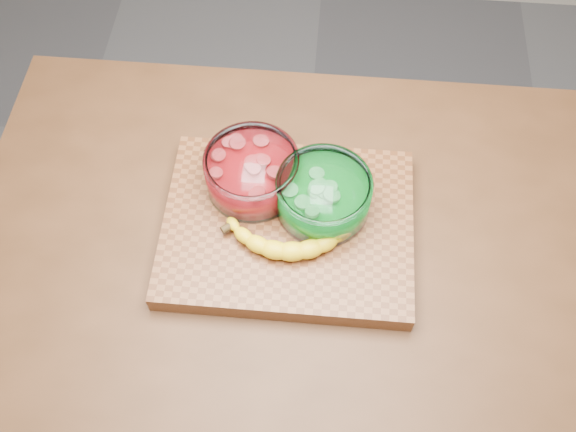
{
  "coord_description": "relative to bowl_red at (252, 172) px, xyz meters",
  "views": [
    {
      "loc": [
        0.05,
        -0.58,
        1.94
      ],
      "look_at": [
        0.0,
        0.0,
        0.96
      ],
      "focal_mm": 40.0,
      "sensor_mm": 36.0,
      "label": 1
    }
  ],
  "objects": [
    {
      "name": "ground",
      "position": [
        0.07,
        -0.07,
        -0.98
      ],
      "size": [
        3.5,
        3.5,
        0.0
      ],
      "primitive_type": "plane",
      "color": "#525256",
      "rests_on": "ground"
    },
    {
      "name": "counter",
      "position": [
        0.07,
        -0.07,
        -0.53
      ],
      "size": [
        1.2,
        0.8,
        0.9
      ],
      "primitive_type": "cube",
      "color": "#492A16",
      "rests_on": "ground"
    },
    {
      "name": "cutting_board",
      "position": [
        0.07,
        -0.07,
        -0.06
      ],
      "size": [
        0.45,
        0.35,
        0.04
      ],
      "primitive_type": "cube",
      "color": "brown",
      "rests_on": "counter"
    },
    {
      "name": "bowl_red",
      "position": [
        0.0,
        0.0,
        0.0
      ],
      "size": [
        0.17,
        0.17,
        0.08
      ],
      "color": "white",
      "rests_on": "cutting_board"
    },
    {
      "name": "bowl_green",
      "position": [
        0.13,
        -0.04,
        -0.0
      ],
      "size": [
        0.17,
        0.17,
        0.08
      ],
      "color": "white",
      "rests_on": "cutting_board"
    },
    {
      "name": "banana",
      "position": [
        0.08,
        -0.11,
        -0.02
      ],
      "size": [
        0.26,
        0.13,
        0.04
      ],
      "primitive_type": null,
      "color": "yellow",
      "rests_on": "cutting_board"
    }
  ]
}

